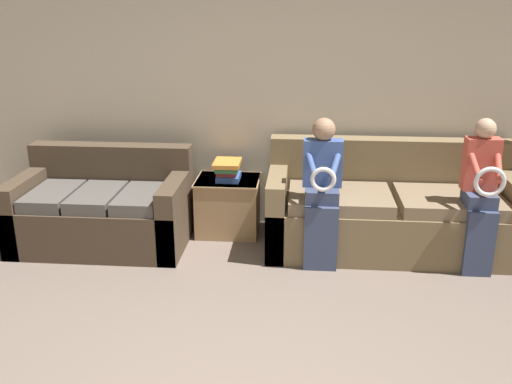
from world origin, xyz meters
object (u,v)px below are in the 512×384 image
Objects in this scene: child_right_seated at (481,189)px; side_shelf at (228,205)px; child_left_seated at (322,187)px; book_stack at (228,170)px; couch_side at (104,210)px; couch_main at (391,212)px.

side_shelf is (-2.12, 0.60, -0.42)m from child_right_seated.
book_stack is at bearing 145.51° from child_left_seated.
child_right_seated is (3.22, -0.27, 0.38)m from couch_side.
couch_main is 2.59m from couch_side.
couch_main is 6.89× the size of book_stack.
child_left_seated is 1.27m from child_right_seated.
book_stack is at bearing 171.96° from couch_main.
child_left_seated is 1.04m from book_stack.
couch_main is 1.53m from book_stack.
child_right_seated reaches higher than side_shelf.
couch_side reaches higher than book_stack.
couch_main is at bearing 148.93° from child_right_seated.
child_right_seated reaches higher than couch_side.
couch_side is 1.15m from side_shelf.
child_left_seated is at bearing -34.85° from side_shelf.
child_left_seated is at bearing -149.13° from couch_main.
side_shelf is (1.10, 0.33, -0.04)m from couch_side.
child_right_seated reaches higher than child_left_seated.
child_right_seated is (0.63, -0.38, 0.36)m from couch_main.
couch_main is 1.77× the size of child_left_seated.
book_stack is (0.00, -0.01, 0.35)m from side_shelf.
couch_main is 1.75× the size of child_right_seated.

